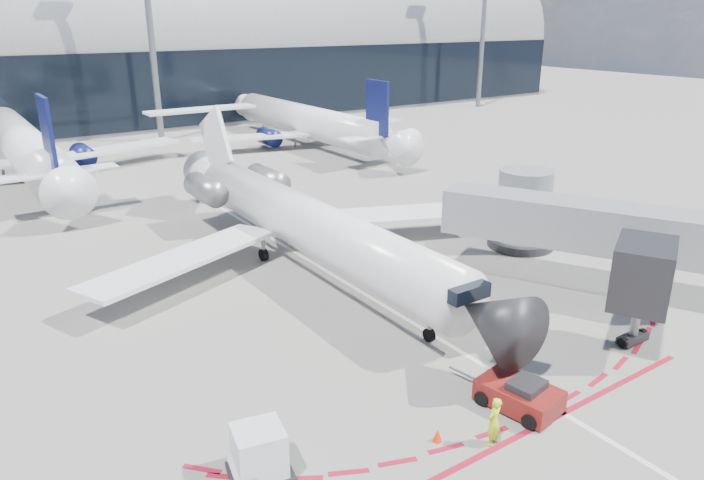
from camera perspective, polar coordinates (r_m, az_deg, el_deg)
ground at (r=31.57m, az=2.02°, el=-5.46°), size 260.00×260.00×0.00m
apron_centerline at (r=33.06m, az=-0.02°, el=-4.23°), size 0.25×40.00×0.01m
apron_stop_bar at (r=24.49m, az=18.63°, el=-14.69°), size 14.00×0.25×0.01m
terminal_building at (r=89.73m, az=-24.09°, el=14.96°), size 150.00×24.15×24.00m
jet_bridge at (r=34.98m, az=18.17°, el=1.38°), size 10.03×15.20×4.90m
light_mast_centre at (r=74.32m, az=-17.90°, el=18.12°), size 0.70×0.70×25.00m
light_mast_east at (r=101.09m, az=11.86°, el=18.81°), size 0.70×0.70×25.00m
regional_jet at (r=35.50m, az=-4.81°, el=1.89°), size 25.17×31.03×7.77m
pushback_tug at (r=24.11m, az=14.96°, el=-13.41°), size 2.35×4.61×1.17m
ramp_worker at (r=21.90m, az=12.78°, el=-15.80°), size 0.71×0.53×1.77m
uld_container at (r=20.33m, az=-8.43°, el=-18.68°), size 2.14×1.92×1.75m
safety_cone_left at (r=22.10m, az=7.78°, el=-17.18°), size 0.33×0.33×0.46m
bg_airliner_0 at (r=62.16m, az=-27.99°, el=9.87°), size 32.20×34.09×10.42m
bg_airliner_1 at (r=69.82m, az=-4.22°, el=12.70°), size 30.59×32.39×9.90m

